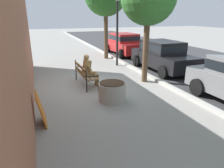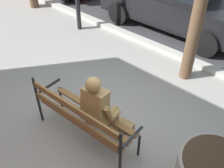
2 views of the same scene
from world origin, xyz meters
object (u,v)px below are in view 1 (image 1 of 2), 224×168
object	(u,v)px
bronze_statue_seated	(91,71)
lamp_post	(117,21)
parked_car_black	(162,55)
park_bench	(84,73)
parked_car_red	(124,43)
concrete_planter	(112,91)
leaning_signboard	(41,109)

from	to	relation	value
bronze_statue_seated	lamp_post	world-z (taller)	lamp_post
lamp_post	parked_car_black	bearing A→B (deg)	45.23
park_bench	parked_car_red	bearing A→B (deg)	143.67
concrete_planter	lamp_post	world-z (taller)	lamp_post
lamp_post	park_bench	bearing A→B (deg)	-41.88
park_bench	concrete_planter	xyz separation A→B (m)	(1.93, 0.53, -0.22)
parked_car_red	parked_car_black	world-z (taller)	same
concrete_planter	lamp_post	xyz separation A→B (m)	(-4.89, 2.13, 2.23)
parked_car_black	leaning_signboard	world-z (taller)	parked_car_black
park_bench	concrete_planter	size ratio (longest dim) A/B	1.90
bronze_statue_seated	lamp_post	size ratio (longest dim) A/B	0.35
bronze_statue_seated	parked_car_black	world-z (taller)	parked_car_black
parked_car_red	parked_car_black	size ratio (longest dim) A/B	1.00
bronze_statue_seated	leaning_signboard	world-z (taller)	bronze_statue_seated
park_bench	parked_car_black	xyz separation A→B (m)	(-1.10, 4.54, 0.30)
concrete_planter	leaning_signboard	bearing A→B (deg)	-69.10
parked_car_red	leaning_signboard	xyz separation A→B (m)	(9.01, -6.39, -0.39)
lamp_post	concrete_planter	bearing A→B (deg)	-23.52
park_bench	parked_car_red	xyz separation A→B (m)	(-6.18, 4.54, 0.30)
bronze_statue_seated	concrete_planter	world-z (taller)	bronze_statue_seated
parked_car_black	lamp_post	world-z (taller)	lamp_post
concrete_planter	parked_car_red	xyz separation A→B (m)	(-8.10, 4.01, 0.51)
parked_car_red	leaning_signboard	size ratio (longest dim) A/B	4.58
concrete_planter	parked_car_black	world-z (taller)	parked_car_black
concrete_planter	leaning_signboard	xyz separation A→B (m)	(0.91, -2.38, 0.12)
park_bench	bronze_statue_seated	bearing A→B (deg)	42.72
bronze_statue_seated	park_bench	bearing A→B (deg)	-137.28
park_bench	concrete_planter	bearing A→B (deg)	15.38
concrete_planter	parked_car_red	bearing A→B (deg)	153.66
bronze_statue_seated	lamp_post	distance (m)	4.44
parked_car_red	leaning_signboard	distance (m)	11.05
concrete_planter	park_bench	bearing A→B (deg)	-164.62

